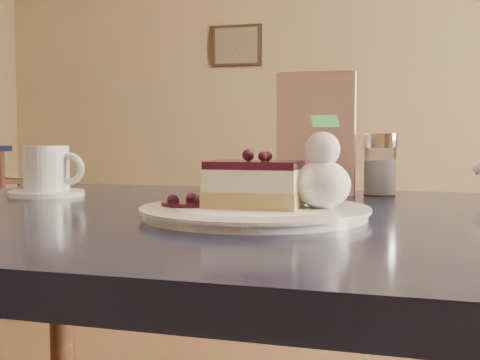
% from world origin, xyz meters
% --- Properties ---
extents(main_table, '(1.14, 0.78, 0.70)m').
position_xyz_m(main_table, '(-0.12, -0.01, 0.63)').
color(main_table, black).
rests_on(main_table, ground).
extents(dessert_plate, '(0.27, 0.27, 0.01)m').
position_xyz_m(dessert_plate, '(-0.12, -0.06, 0.71)').
color(dessert_plate, white).
rests_on(dessert_plate, main_table).
extents(cheesecake_slice, '(0.11, 0.08, 0.06)m').
position_xyz_m(cheesecake_slice, '(-0.12, -0.06, 0.74)').
color(cheesecake_slice, tan).
rests_on(cheesecake_slice, dessert_plate).
extents(whipped_cream, '(0.07, 0.07, 0.06)m').
position_xyz_m(whipped_cream, '(-0.04, -0.05, 0.75)').
color(whipped_cream, white).
rests_on(whipped_cream, dessert_plate).
extents(berry_sauce, '(0.08, 0.08, 0.01)m').
position_xyz_m(berry_sauce, '(-0.20, -0.06, 0.72)').
color(berry_sauce, black).
rests_on(berry_sauce, dessert_plate).
extents(coffee_set, '(0.13, 0.12, 0.08)m').
position_xyz_m(coffee_set, '(-0.51, 0.12, 0.74)').
color(coffee_set, white).
rests_on(coffee_set, main_table).
extents(menu_card, '(0.13, 0.03, 0.21)m').
position_xyz_m(menu_card, '(-0.09, 0.26, 0.81)').
color(menu_card, beige).
rests_on(menu_card, main_table).
extents(sugar_shaker, '(0.06, 0.06, 0.10)m').
position_xyz_m(sugar_shaker, '(0.02, 0.26, 0.76)').
color(sugar_shaker, white).
rests_on(sugar_shaker, main_table).
extents(napkin_stack, '(0.12, 0.12, 0.05)m').
position_xyz_m(napkin_stack, '(-0.19, 0.29, 0.73)').
color(napkin_stack, white).
rests_on(napkin_stack, main_table).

